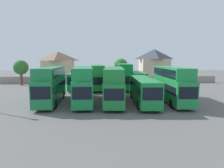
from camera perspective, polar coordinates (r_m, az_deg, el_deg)
ground at (r=45.21m, az=-0.93°, el=-0.56°), size 140.00×140.00×0.00m
depot_boundary_wall at (r=50.35m, az=-1.13°, el=1.24°), size 56.00×0.50×1.80m
bus_1 at (r=28.20m, az=-17.25°, el=0.26°), size 2.93×10.93×4.93m
bus_2 at (r=27.43m, az=-8.20°, el=0.33°), size 3.11×11.50×4.93m
bus_3 at (r=27.26m, az=0.54°, el=0.27°), size 3.16×11.90×4.85m
bus_4 at (r=27.39m, az=9.04°, el=-1.40°), size 2.92×11.86×3.44m
bus_5 at (r=29.10m, az=16.84°, el=0.48°), size 2.84×11.98×4.93m
bus_6 at (r=40.81m, az=-10.37°, el=1.23°), size 3.01×11.15×3.36m
bus_7 at (r=40.47m, az=-4.26°, el=2.47°), size 3.07×11.47×4.89m
bus_8 at (r=40.82m, az=3.58°, el=2.69°), size 3.13×11.43×5.13m
bus_9 at (r=41.20m, az=7.50°, el=1.39°), size 3.13×10.75×3.42m
house_terrace_left at (r=61.04m, az=-15.24°, el=5.19°), size 8.88×7.58×8.40m
house_terrace_centre at (r=62.36m, az=12.09°, el=5.69°), size 8.73×7.42×9.21m
tree_left_of_lot at (r=50.81m, az=-24.87°, el=4.32°), size 3.39×3.39×5.90m
tree_behind_wall at (r=52.83m, az=2.56°, el=5.34°), size 3.75×3.75×6.33m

